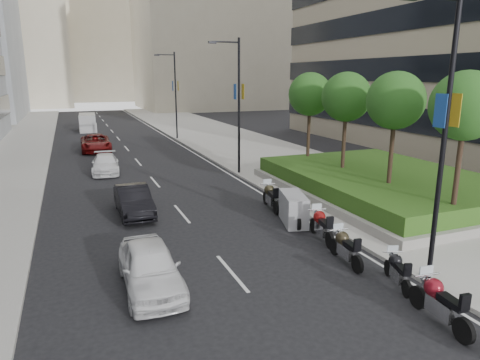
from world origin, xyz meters
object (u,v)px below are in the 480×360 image
lamp_post_1 (237,100)px  motorcycle_1 (439,302)px  lamp_post_0 (441,129)px  car_b (134,201)px  lamp_post_2 (174,91)px  motorcycle_4 (321,225)px  motorcycle_6 (271,197)px  motorcycle_3 (345,247)px  motorcycle_5 (293,209)px  motorcycle_2 (397,270)px  car_a (150,267)px  delivery_van (88,123)px  car_c (105,164)px  car_d (96,143)px

lamp_post_1 → motorcycle_1: 19.54m
lamp_post_0 → car_b: size_ratio=2.11×
lamp_post_1 → lamp_post_2: (0.00, 18.00, 0.00)m
motorcycle_4 → motorcycle_6: size_ratio=0.97×
motorcycle_3 → motorcycle_5: (0.32, 4.48, 0.10)m
motorcycle_4 → lamp_post_1: bearing=4.9°
lamp_post_1 → motorcycle_2: size_ratio=4.64×
motorcycle_2 → car_a: bearing=88.6°
motorcycle_1 → car_b: (-6.33, 12.73, 0.06)m
motorcycle_3 → delivery_van: (-6.79, 43.79, 0.36)m
motorcycle_3 → motorcycle_5: 4.49m
motorcycle_5 → car_a: (-7.20, -3.80, 0.04)m
lamp_post_1 → motorcycle_6: lamp_post_1 is taller
motorcycle_6 → lamp_post_1: bearing=-0.6°
motorcycle_1 → motorcycle_3: size_ratio=1.08×
lamp_post_0 → car_c: (-8.33, 20.93, -4.43)m
car_b → delivery_van: delivery_van is taller
motorcycle_5 → car_d: bearing=32.6°
motorcycle_6 → delivery_van: size_ratio=0.49×
motorcycle_2 → car_c: car_c is taller
motorcycle_2 → motorcycle_6: (-0.22, 8.93, 0.11)m
motorcycle_4 → car_d: bearing=25.7°
motorcycle_5 → car_c: bearing=42.4°
motorcycle_2 → lamp_post_0: bearing=-80.5°
motorcycle_6 → motorcycle_5: bearing=-171.4°
car_a → car_b: bearing=86.6°
car_c → car_d: car_d is taller
car_b → car_a: bearing=-94.7°
lamp_post_1 → car_a: bearing=-120.9°
motorcycle_1 → motorcycle_5: bearing=4.3°
motorcycle_1 → motorcycle_2: size_ratio=1.26×
motorcycle_2 → motorcycle_6: 8.93m
motorcycle_6 → lamp_post_2: bearing=5.6°
lamp_post_1 → motorcycle_1: (-1.50, -18.97, -4.42)m
motorcycle_2 → motorcycle_4: motorcycle_4 is taller
car_d → car_b: bearing=-87.6°
motorcycle_1 → motorcycle_2: (0.48, 2.14, -0.11)m
motorcycle_2 → car_d: car_d is taller
lamp_post_2 → car_d: 10.47m
lamp_post_2 → car_a: 33.44m
car_c → lamp_post_2: bearing=63.9°
car_a → car_b: (0.60, 7.82, -0.03)m
motorcycle_4 → motorcycle_1: bearing=-173.0°
motorcycle_3 → motorcycle_5: bearing=1.4°
motorcycle_4 → car_b: size_ratio=0.55×
motorcycle_2 → car_a: (-7.41, 2.76, 0.20)m
car_a → car_d: 27.51m
lamp_post_0 → lamp_post_1: 17.00m
lamp_post_1 → motorcycle_5: size_ratio=3.67×
delivery_van → lamp_post_0: bearing=-77.2°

